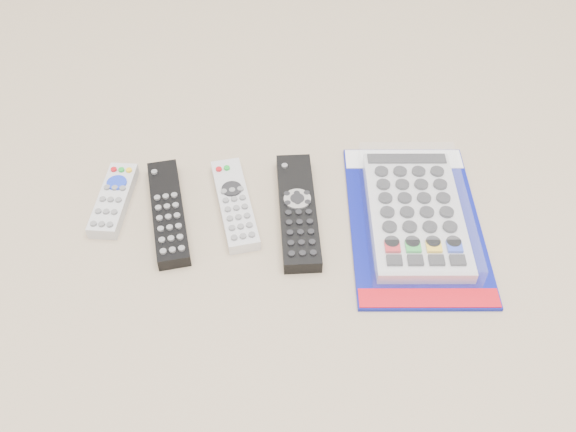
{
  "coord_description": "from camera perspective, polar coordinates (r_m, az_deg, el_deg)",
  "views": [
    {
      "loc": [
        -0.03,
        -0.58,
        0.67
      ],
      "look_at": [
        0.01,
        0.02,
        0.01
      ],
      "focal_mm": 40.0,
      "sensor_mm": 36.0,
      "label": 1
    }
  ],
  "objects": [
    {
      "name": "remote_small_grey",
      "position": [
        0.95,
        -15.24,
        1.43
      ],
      "size": [
        0.06,
        0.14,
        0.02
      ],
      "rotation": [
        0.0,
        0.0,
        -0.13
      ],
      "color": "#BDBDBF",
      "rests_on": "ground"
    },
    {
      "name": "remote_silver_dvd",
      "position": [
        0.91,
        -4.76,
        1.09
      ],
      "size": [
        0.07,
        0.18,
        0.02
      ],
      "rotation": [
        0.0,
        0.0,
        0.16
      ],
      "color": "silver",
      "rests_on": "ground"
    },
    {
      "name": "jumbo_remote_packaged",
      "position": [
        0.9,
        11.26,
        0.33
      ],
      "size": [
        0.2,
        0.31,
        0.04
      ],
      "rotation": [
        0.0,
        0.0,
        -0.06
      ],
      "color": "navy",
      "rests_on": "ground"
    },
    {
      "name": "remote_slim_black",
      "position": [
        0.91,
        -10.61,
        0.34
      ],
      "size": [
        0.07,
        0.2,
        0.02
      ],
      "rotation": [
        0.0,
        0.0,
        0.15
      ],
      "color": "black",
      "rests_on": "ground"
    },
    {
      "name": "remote_large_black",
      "position": [
        0.9,
        0.88,
        0.5
      ],
      "size": [
        0.05,
        0.21,
        0.02
      ],
      "rotation": [
        0.0,
        0.0,
        -0.0
      ],
      "color": "black",
      "rests_on": "ground"
    }
  ]
}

